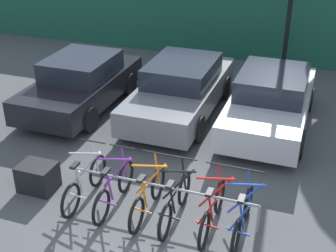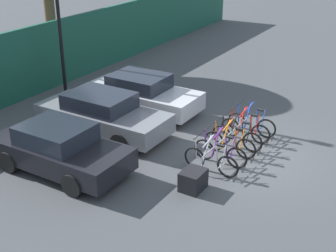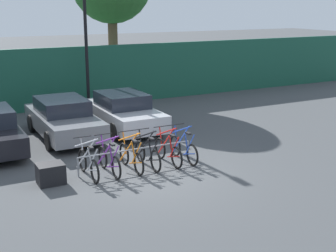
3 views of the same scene
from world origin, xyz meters
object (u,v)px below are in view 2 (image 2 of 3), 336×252
at_px(bicycle_blue, 251,124).
at_px(cargo_crate, 193,180).
at_px(bicycle_purple, 220,152).
at_px(bicycle_silver, 211,161).
at_px(bicycle_black, 237,137).
at_px(bicycle_red, 245,129).
at_px(bicycle_orange, 230,143).
at_px(car_black, 59,148).
at_px(car_silver, 141,93).
at_px(bike_rack, 229,136).
at_px(car_grey, 102,114).

distance_m(bicycle_blue, cargo_crate, 4.05).
bearing_deg(bicycle_blue, bicycle_purple, 176.52).
height_order(bicycle_silver, bicycle_purple, same).
relative_size(bicycle_black, bicycle_red, 1.00).
bearing_deg(bicycle_orange, car_black, 128.42).
relative_size(bicycle_red, car_silver, 0.39).
height_order(bike_rack, bicycle_red, bicycle_red).
bearing_deg(bicycle_blue, bicycle_orange, 176.52).
bearing_deg(bicycle_purple, car_black, 123.75).
bearing_deg(cargo_crate, bicycle_purple, 0.03).
relative_size(bicycle_red, cargo_crate, 2.44).
height_order(bicycle_orange, bicycle_red, same).
relative_size(bicycle_red, bicycle_blue, 1.00).
height_order(bike_rack, bicycle_blue, bicycle_blue).
xyz_separation_m(bicycle_orange, car_silver, (1.53, 4.28, 0.31)).
bearing_deg(bicycle_purple, cargo_crate, 177.67).
bearing_deg(bicycle_blue, bicycle_black, 176.52).
distance_m(bicycle_red, car_black, 5.92).
bearing_deg(cargo_crate, car_grey, 70.12).
bearing_deg(car_silver, car_black, -173.60).
distance_m(bicycle_red, car_silver, 4.30).
relative_size(bike_rack, car_silver, 0.81).
bearing_deg(cargo_crate, bicycle_silver, 0.05).
bearing_deg(car_silver, cargo_crate, -131.94).
xyz_separation_m(bike_rack, bicycle_red, (0.98, -0.15, -0.11)).
height_order(bicycle_silver, bicycle_blue, same).
xyz_separation_m(bicycle_silver, cargo_crate, (-1.04, -0.00, -0.10)).
relative_size(bike_rack, bicycle_silver, 2.07).
relative_size(bike_rack, car_grey, 0.78).
distance_m(bike_rack, bicycle_blue, 1.51).
distance_m(bicycle_red, cargo_crate, 3.52).
distance_m(bicycle_purple, car_black, 4.63).
bearing_deg(bicycle_black, cargo_crate, -177.02).
relative_size(car_silver, cargo_crate, 6.25).
height_order(car_silver, cargo_crate, car_silver).
xyz_separation_m(bicycle_orange, bicycle_black, (0.52, 0.00, 0.00)).
xyz_separation_m(bicycle_purple, car_silver, (2.19, 4.28, 0.31)).
distance_m(bicycle_black, car_grey, 4.48).
relative_size(bicycle_orange, bicycle_black, 1.00).
xyz_separation_m(bicycle_silver, bicycle_purple, (0.61, 0.00, 0.00)).
xyz_separation_m(car_black, cargo_crate, (1.07, -3.73, -0.42)).
xyz_separation_m(car_black, car_grey, (2.61, 0.55, 0.00)).
bearing_deg(bike_rack, bicycle_black, -26.51).
bearing_deg(bike_rack, cargo_crate, -176.64).
relative_size(bicycle_orange, bicycle_blue, 1.00).
bearing_deg(cargo_crate, bicycle_black, 0.02).
distance_m(car_black, car_silver, 4.94).
distance_m(bicycle_purple, car_grey, 4.29).
bearing_deg(bicycle_red, car_grey, 111.75).
bearing_deg(car_black, car_silver, 6.40).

